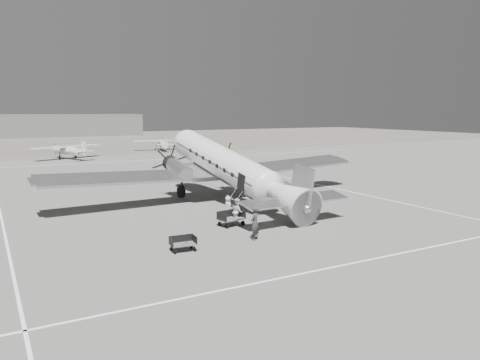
% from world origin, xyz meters
% --- Properties ---
extents(ground, '(260.00, 260.00, 0.00)m').
position_xyz_m(ground, '(0.00, 0.00, 0.00)').
color(ground, slate).
rests_on(ground, ground).
extents(taxi_line_near, '(60.00, 0.15, 0.01)m').
position_xyz_m(taxi_line_near, '(0.00, -14.00, 0.01)').
color(taxi_line_near, white).
rests_on(taxi_line_near, ground).
extents(taxi_line_right, '(0.15, 80.00, 0.01)m').
position_xyz_m(taxi_line_right, '(12.00, 0.00, 0.01)').
color(taxi_line_right, white).
rests_on(taxi_line_right, ground).
extents(taxi_line_horizon, '(90.00, 0.15, 0.01)m').
position_xyz_m(taxi_line_horizon, '(0.00, 40.00, 0.01)').
color(taxi_line_horizon, white).
rests_on(taxi_line_horizon, ground).
extents(grass_infield, '(260.00, 90.00, 0.01)m').
position_xyz_m(grass_infield, '(0.00, 95.00, 0.00)').
color(grass_infield, '#605E51').
rests_on(grass_infield, ground).
extents(hangar_main, '(42.00, 14.00, 6.60)m').
position_xyz_m(hangar_main, '(5.00, 120.00, 3.30)').
color(hangar_main, '#5F5F5F').
rests_on(hangar_main, ground).
extents(dc3_airliner, '(31.61, 22.78, 5.81)m').
position_xyz_m(dc3_airliner, '(-0.77, 3.31, 2.91)').
color(dc3_airliner, silver).
rests_on(dc3_airliner, ground).
extents(light_plane_left, '(14.36, 13.17, 2.42)m').
position_xyz_m(light_plane_left, '(-6.76, 47.53, 1.21)').
color(light_plane_left, silver).
rests_on(light_plane_left, ground).
extents(light_plane_right, '(12.84, 11.23, 2.32)m').
position_xyz_m(light_plane_right, '(12.13, 56.05, 1.16)').
color(light_plane_right, silver).
rests_on(light_plane_right, ground).
extents(baggage_cart_near, '(2.03, 1.61, 1.03)m').
position_xyz_m(baggage_cart_near, '(-4.39, -4.01, 0.51)').
color(baggage_cart_near, '#555555').
rests_on(baggage_cart_near, ground).
extents(baggage_cart_far, '(1.57, 1.17, 0.84)m').
position_xyz_m(baggage_cart_far, '(-9.46, -7.83, 0.42)').
color(baggage_cart_far, '#555555').
rests_on(baggage_cart_far, ground).
extents(ground_crew, '(0.90, 0.83, 2.06)m').
position_xyz_m(ground_crew, '(-4.75, -7.75, 1.03)').
color(ground_crew, '#323232').
rests_on(ground_crew, ground).
extents(ramp_agent, '(0.87, 1.01, 1.80)m').
position_xyz_m(ramp_agent, '(-3.79, -3.75, 0.90)').
color(ramp_agent, silver).
rests_on(ramp_agent, ground).
extents(passenger, '(0.63, 0.83, 1.54)m').
position_xyz_m(passenger, '(-3.31, -1.46, 0.77)').
color(passenger, '#B3B3B1').
rests_on(passenger, ground).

